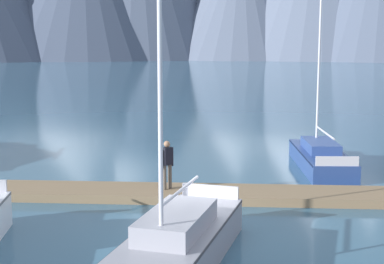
% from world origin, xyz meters
% --- Properties ---
extents(ground_plane, '(700.00, 700.00, 0.00)m').
position_xyz_m(ground_plane, '(0.00, 0.00, 0.00)').
color(ground_plane, '#335B75').
extents(dock, '(28.89, 4.14, 0.30)m').
position_xyz_m(dock, '(0.00, 4.00, 0.15)').
color(dock, '#846B4C').
rests_on(dock, ground).
extents(sailboat_mid_dock_port, '(3.80, 7.70, 6.67)m').
position_xyz_m(sailboat_mid_dock_port, '(-0.56, -2.62, 0.56)').
color(sailboat_mid_dock_port, '#93939E').
rests_on(sailboat_mid_dock_port, ground).
extents(sailboat_mid_dock_starboard, '(2.01, 7.12, 7.41)m').
position_xyz_m(sailboat_mid_dock_starboard, '(5.54, 9.13, 0.49)').
color(sailboat_mid_dock_starboard, navy).
rests_on(sailboat_mid_dock_starboard, ground).
extents(person_on_dock, '(0.43, 0.45, 1.69)m').
position_xyz_m(person_on_dock, '(-0.87, 4.09, 1.26)').
color(person_on_dock, brown).
rests_on(person_on_dock, dock).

